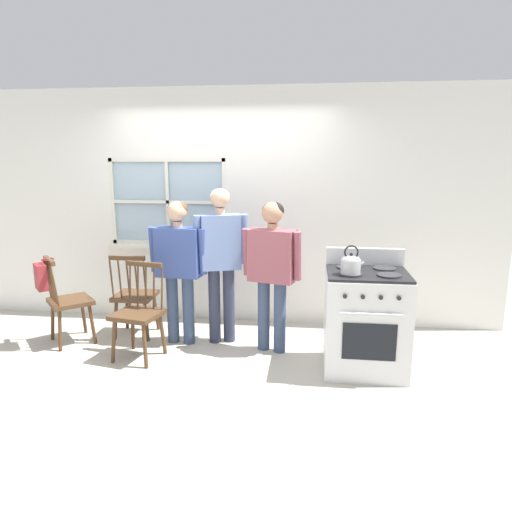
{
  "coord_description": "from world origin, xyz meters",
  "views": [
    {
      "loc": [
        1.01,
        -3.81,
        1.9
      ],
      "look_at": [
        0.5,
        0.4,
        1.0
      ],
      "focal_mm": 32.0,
      "sensor_mm": 36.0,
      "label": 1
    }
  ],
  "objects_px": {
    "handbag": "(41,276)",
    "person_teen_center": "(221,252)",
    "kettle": "(351,264)",
    "person_elderly_left": "(179,258)",
    "chair_by_window": "(68,302)",
    "potted_plant": "(173,238)",
    "chair_near_wall": "(135,297)",
    "person_adult_right": "(272,262)",
    "stove": "(365,320)",
    "chair_center_cluster": "(139,314)"
  },
  "relations": [
    {
      "from": "chair_by_window",
      "to": "potted_plant",
      "type": "bearing_deg",
      "value": -88.93
    },
    {
      "from": "chair_near_wall",
      "to": "person_teen_center",
      "type": "height_order",
      "value": "person_teen_center"
    },
    {
      "from": "chair_near_wall",
      "to": "person_elderly_left",
      "type": "xyz_separation_m",
      "value": [
        0.55,
        -0.13,
        0.47
      ]
    },
    {
      "from": "person_teen_center",
      "to": "person_adult_right",
      "type": "relative_size",
      "value": 1.07
    },
    {
      "from": "stove",
      "to": "potted_plant",
      "type": "xyz_separation_m",
      "value": [
        -2.12,
        1.11,
        0.53
      ]
    },
    {
      "from": "person_elderly_left",
      "to": "stove",
      "type": "relative_size",
      "value": 1.38
    },
    {
      "from": "person_adult_right",
      "to": "potted_plant",
      "type": "relative_size",
      "value": 4.77
    },
    {
      "from": "person_adult_right",
      "to": "handbag",
      "type": "bearing_deg",
      "value": -158.87
    },
    {
      "from": "chair_center_cluster",
      "to": "person_teen_center",
      "type": "relative_size",
      "value": 0.57
    },
    {
      "from": "chair_by_window",
      "to": "person_elderly_left",
      "type": "relative_size",
      "value": 0.62
    },
    {
      "from": "person_teen_center",
      "to": "kettle",
      "type": "distance_m",
      "value": 1.4
    },
    {
      "from": "chair_center_cluster",
      "to": "handbag",
      "type": "xyz_separation_m",
      "value": [
        -1.05,
        0.12,
        0.31
      ]
    },
    {
      "from": "stove",
      "to": "chair_center_cluster",
      "type": "bearing_deg",
      "value": -179.78
    },
    {
      "from": "person_teen_center",
      "to": "kettle",
      "type": "height_order",
      "value": "person_teen_center"
    },
    {
      "from": "chair_by_window",
      "to": "chair_near_wall",
      "type": "distance_m",
      "value": 0.67
    },
    {
      "from": "chair_center_cluster",
      "to": "kettle",
      "type": "bearing_deg",
      "value": 8.06
    },
    {
      "from": "chair_center_cluster",
      "to": "potted_plant",
      "type": "distance_m",
      "value": 1.25
    },
    {
      "from": "person_teen_center",
      "to": "potted_plant",
      "type": "height_order",
      "value": "person_teen_center"
    },
    {
      "from": "chair_near_wall",
      "to": "handbag",
      "type": "bearing_deg",
      "value": 27.61
    },
    {
      "from": "chair_near_wall",
      "to": "chair_by_window",
      "type": "bearing_deg",
      "value": 22.85
    },
    {
      "from": "person_elderly_left",
      "to": "handbag",
      "type": "bearing_deg",
      "value": -161.93
    },
    {
      "from": "chair_by_window",
      "to": "kettle",
      "type": "relative_size",
      "value": 3.75
    },
    {
      "from": "chair_by_window",
      "to": "potted_plant",
      "type": "relative_size",
      "value": 2.93
    },
    {
      "from": "person_elderly_left",
      "to": "person_teen_center",
      "type": "xyz_separation_m",
      "value": [
        0.42,
        0.08,
        0.06
      ]
    },
    {
      "from": "person_adult_right",
      "to": "kettle",
      "type": "height_order",
      "value": "person_adult_right"
    },
    {
      "from": "chair_near_wall",
      "to": "stove",
      "type": "xyz_separation_m",
      "value": [
        2.4,
        -0.54,
        0.03
      ]
    },
    {
      "from": "person_elderly_left",
      "to": "person_adult_right",
      "type": "relative_size",
      "value": 0.99
    },
    {
      "from": "person_teen_center",
      "to": "handbag",
      "type": "relative_size",
      "value": 5.27
    },
    {
      "from": "person_teen_center",
      "to": "stove",
      "type": "relative_size",
      "value": 1.49
    },
    {
      "from": "handbag",
      "to": "person_teen_center",
      "type": "bearing_deg",
      "value": 11.92
    },
    {
      "from": "chair_near_wall",
      "to": "person_adult_right",
      "type": "relative_size",
      "value": 0.61
    },
    {
      "from": "chair_center_cluster",
      "to": "kettle",
      "type": "xyz_separation_m",
      "value": [
        1.98,
        -0.12,
        0.58
      ]
    },
    {
      "from": "chair_near_wall",
      "to": "kettle",
      "type": "distance_m",
      "value": 2.4
    },
    {
      "from": "stove",
      "to": "kettle",
      "type": "bearing_deg",
      "value": -140.98
    },
    {
      "from": "person_adult_right",
      "to": "stove",
      "type": "bearing_deg",
      "value": -3.65
    },
    {
      "from": "potted_plant",
      "to": "chair_by_window",
      "type": "bearing_deg",
      "value": -136.89
    },
    {
      "from": "person_adult_right",
      "to": "stove",
      "type": "relative_size",
      "value": 1.39
    },
    {
      "from": "chair_by_window",
      "to": "kettle",
      "type": "xyz_separation_m",
      "value": [
        2.85,
        -0.4,
        0.58
      ]
    },
    {
      "from": "chair_center_cluster",
      "to": "person_teen_center",
      "type": "bearing_deg",
      "value": 46.23
    },
    {
      "from": "kettle",
      "to": "chair_center_cluster",
      "type": "bearing_deg",
      "value": 176.43
    },
    {
      "from": "chair_by_window",
      "to": "chair_near_wall",
      "type": "xyz_separation_m",
      "value": [
        0.62,
        0.27,
        0.0
      ]
    },
    {
      "from": "person_teen_center",
      "to": "potted_plant",
      "type": "bearing_deg",
      "value": 120.56
    },
    {
      "from": "person_adult_right",
      "to": "kettle",
      "type": "distance_m",
      "value": 0.85
    },
    {
      "from": "chair_by_window",
      "to": "chair_near_wall",
      "type": "height_order",
      "value": "same"
    },
    {
      "from": "chair_near_wall",
      "to": "stove",
      "type": "height_order",
      "value": "stove"
    },
    {
      "from": "person_elderly_left",
      "to": "kettle",
      "type": "distance_m",
      "value": 1.77
    },
    {
      "from": "potted_plant",
      "to": "handbag",
      "type": "height_order",
      "value": "potted_plant"
    },
    {
      "from": "potted_plant",
      "to": "handbag",
      "type": "xyz_separation_m",
      "value": [
        -1.07,
        -0.99,
        -0.25
      ]
    },
    {
      "from": "handbag",
      "to": "chair_by_window",
      "type": "bearing_deg",
      "value": 42.04
    },
    {
      "from": "chair_near_wall",
      "to": "person_adult_right",
      "type": "bearing_deg",
      "value": 170.88
    }
  ]
}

